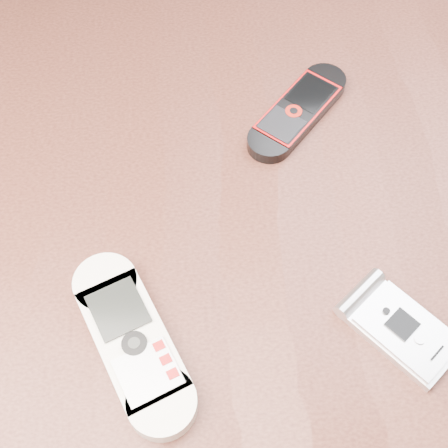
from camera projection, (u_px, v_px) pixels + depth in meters
ground at (221, 429)px, 1.22m from camera, size 4.00×4.00×0.00m
table at (219, 281)px, 0.67m from camera, size 1.20×0.80×0.75m
nokia_white at (132, 341)px, 0.51m from camera, size 0.12×0.18×0.02m
nokia_black_red at (298, 111)px, 0.65m from camera, size 0.13×0.14×0.01m
motorola_razr at (403, 330)px, 0.52m from camera, size 0.11×0.11×0.02m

